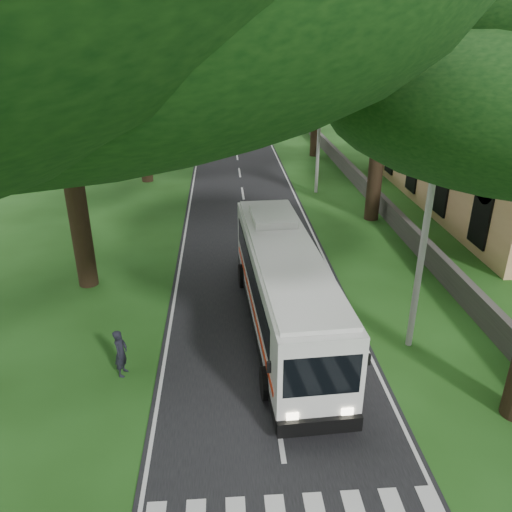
% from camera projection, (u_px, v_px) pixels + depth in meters
% --- Properties ---
extents(ground, '(140.00, 140.00, 0.00)m').
position_uv_depth(ground, '(286.00, 479.00, 13.45)').
color(ground, '#1F4915').
rests_on(ground, ground).
extents(road, '(8.00, 120.00, 0.04)m').
position_uv_depth(road, '(243.00, 198.00, 36.18)').
color(road, black).
rests_on(road, ground).
extents(property_wall, '(0.35, 50.00, 1.20)m').
position_uv_depth(property_wall, '(370.00, 191.00, 35.60)').
color(property_wall, '#383533').
rests_on(property_wall, ground).
extents(pole_near, '(1.60, 0.24, 8.00)m').
position_uv_depth(pole_near, '(423.00, 245.00, 17.54)').
color(pole_near, gray).
rests_on(pole_near, ground).
extents(pole_mid, '(1.60, 0.24, 8.00)m').
position_uv_depth(pole_mid, '(319.00, 136.00, 35.72)').
color(pole_mid, gray).
rests_on(pole_mid, ground).
extents(pole_far, '(1.60, 0.24, 8.00)m').
position_uv_depth(pole_far, '(285.00, 101.00, 53.91)').
color(pole_far, gray).
rests_on(pole_far, ground).
extents(tree_l_mida, '(14.77, 14.77, 14.42)m').
position_uv_depth(tree_l_mida, '(49.00, 27.00, 19.26)').
color(tree_l_mida, black).
rests_on(tree_l_mida, ground).
extents(tree_l_midb, '(14.40, 14.40, 15.16)m').
position_uv_depth(tree_l_midb, '(133.00, 17.00, 35.33)').
color(tree_l_midb, black).
rests_on(tree_l_midb, ground).
extents(tree_l_far, '(15.12, 15.12, 16.20)m').
position_uv_depth(tree_l_far, '(149.00, 12.00, 51.26)').
color(tree_l_far, black).
rests_on(tree_l_far, ground).
extents(tree_r_midb, '(13.28, 13.28, 15.60)m').
position_uv_depth(tree_r_midb, '(321.00, 12.00, 43.30)').
color(tree_r_midb, black).
rests_on(tree_r_midb, ground).
extents(tree_r_far, '(12.48, 12.48, 14.40)m').
position_uv_depth(tree_r_far, '(301.00, 27.00, 60.16)').
color(tree_r_far, black).
rests_on(tree_r_far, ground).
extents(coach_bus, '(3.36, 12.30, 3.59)m').
position_uv_depth(coach_bus, '(284.00, 286.00, 19.54)').
color(coach_bus, silver).
rests_on(coach_bus, ground).
extents(distant_car_a, '(2.54, 4.07, 1.29)m').
position_uv_depth(distant_car_a, '(207.00, 139.00, 52.40)').
color(distant_car_a, silver).
rests_on(distant_car_a, road).
extents(distant_car_b, '(2.68, 4.73, 1.47)m').
position_uv_depth(distant_car_b, '(210.00, 130.00, 56.57)').
color(distant_car_b, navy).
rests_on(distant_car_b, road).
extents(pedestrian, '(0.55, 0.72, 1.77)m').
position_uv_depth(pedestrian, '(121.00, 353.00, 17.23)').
color(pedestrian, black).
rests_on(pedestrian, ground).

